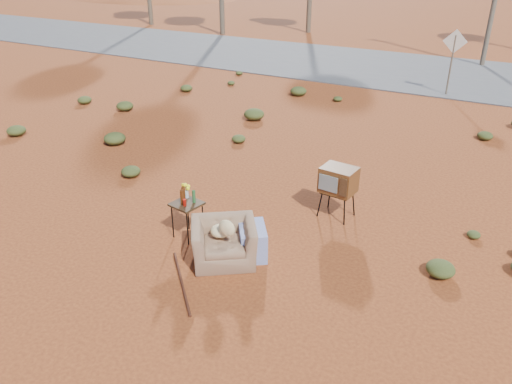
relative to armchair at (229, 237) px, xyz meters
The scene contains 8 objects.
ground 0.46m from the armchair, 166.37° to the left, with size 140.00×140.00×0.00m, color #99471E.
highway 15.05m from the armchair, 90.65° to the left, with size 140.00×7.00×0.04m, color #565659.
armchair is the anchor object (origin of this frame).
tv_unit 2.46m from the armchair, 65.05° to the left, with size 0.68×0.57×1.01m.
side_table 1.10m from the armchair, 165.41° to the left, with size 0.55×0.55×0.96m.
rusty_bar 1.06m from the armchair, 107.27° to the right, with size 0.04×0.04×1.63m, color #481F13.
road_sign 12.16m from the armchair, 83.70° to the left, with size 0.78×0.06×2.19m.
scrub_patch 4.57m from the armchair, 102.61° to the left, with size 17.49×8.07×0.33m.
Camera 1 is at (3.90, -5.90, 4.71)m, focal length 35.00 mm.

